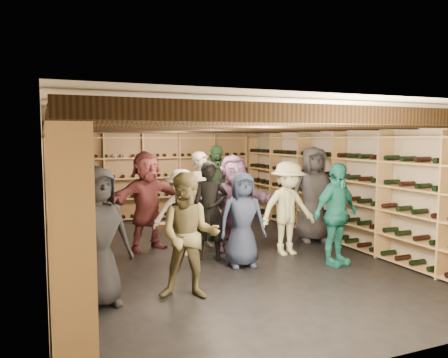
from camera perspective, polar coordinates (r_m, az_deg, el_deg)
ground at (r=7.78m, az=-1.06°, el=-9.82°), size 8.00×8.00×0.00m
walls at (r=7.55m, az=-1.08°, el=-1.00°), size 5.52×8.02×2.40m
ceiling at (r=7.52m, az=-1.09°, el=8.13°), size 5.50×8.00×0.01m
ceiling_joists at (r=7.51m, az=-1.09°, el=7.06°), size 5.40×7.12×0.18m
wine_rack_left at (r=7.06m, az=-20.91°, el=-2.82°), size 0.32×7.50×2.15m
wine_rack_right at (r=8.83m, az=14.64°, el=-1.07°), size 0.32×7.50×2.15m
wine_rack_back at (r=11.20m, az=-8.25°, el=0.36°), size 4.70×0.30×2.15m
crate_stack_left at (r=9.07m, az=-0.97°, el=-5.43°), size 0.59×0.51×0.68m
crate_stack_right at (r=9.28m, az=0.26°, el=-5.72°), size 0.50×0.33×0.51m
crate_loose at (r=9.78m, az=-7.42°, el=-6.21°), size 0.54×0.40×0.17m
person_0 at (r=5.48m, az=-16.21°, el=-7.27°), size 0.96×0.78×1.71m
person_1 at (r=7.34m, az=-1.85°, el=-4.12°), size 0.71×0.59×1.66m
person_2 at (r=5.56m, az=-4.58°, el=-7.42°), size 0.96×0.87×1.61m
person_3 at (r=7.70m, az=8.32°, el=-3.81°), size 1.08×0.65×1.63m
person_4 at (r=7.22m, az=14.41°, el=-4.47°), size 1.03×0.63×1.65m
person_5 at (r=8.07m, az=-10.02°, el=-2.78°), size 1.76×0.99×1.81m
person_6 at (r=6.92m, az=2.42°, el=-5.30°), size 0.80×0.59×1.51m
person_7 at (r=8.11m, az=-2.90°, el=-2.74°), size 0.77×0.66×1.79m
person_8 at (r=8.84m, az=2.39°, el=-3.01°), size 0.76×0.61×1.51m
person_9 at (r=7.60m, az=-5.59°, el=-4.40°), size 1.09×0.83×1.50m
person_10 at (r=8.80m, az=-1.18°, el=-1.74°), size 1.12×0.48×1.90m
person_11 at (r=7.85m, az=1.25°, el=-3.16°), size 1.68×0.75×1.75m
person_12 at (r=8.77m, az=11.59°, el=-1.96°), size 1.02×0.78×1.87m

